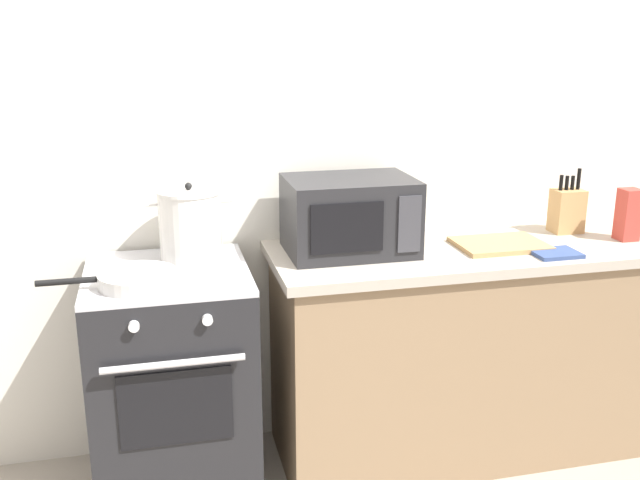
% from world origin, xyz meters
% --- Properties ---
extents(back_wall, '(4.40, 0.10, 2.50)m').
position_xyz_m(back_wall, '(0.30, 0.97, 1.25)').
color(back_wall, silver).
rests_on(back_wall, ground_plane).
extents(lower_cabinet_right, '(1.64, 0.56, 0.88)m').
position_xyz_m(lower_cabinet_right, '(0.90, 0.62, 0.44)').
color(lower_cabinet_right, '#8C7051').
rests_on(lower_cabinet_right, ground_plane).
extents(countertop_right, '(1.70, 0.60, 0.04)m').
position_xyz_m(countertop_right, '(0.90, 0.62, 0.90)').
color(countertop_right, '#ADA393').
rests_on(countertop_right, lower_cabinet_right).
extents(stove, '(0.60, 0.64, 0.92)m').
position_xyz_m(stove, '(-0.35, 0.60, 0.46)').
color(stove, black).
rests_on(stove, ground_plane).
extents(stock_pot, '(0.33, 0.25, 0.30)m').
position_xyz_m(stock_pot, '(-0.25, 0.73, 1.06)').
color(stock_pot, silver).
rests_on(stock_pot, stove).
extents(frying_pan, '(0.47, 0.27, 0.05)m').
position_xyz_m(frying_pan, '(-0.46, 0.46, 0.95)').
color(frying_pan, silver).
rests_on(frying_pan, stove).
extents(microwave, '(0.50, 0.37, 0.30)m').
position_xyz_m(microwave, '(0.37, 0.68, 1.07)').
color(microwave, '#232326').
rests_on(microwave, countertop_right).
extents(cutting_board, '(0.36, 0.26, 0.02)m').
position_xyz_m(cutting_board, '(1.00, 0.60, 0.93)').
color(cutting_board, tan).
rests_on(cutting_board, countertop_right).
extents(knife_block, '(0.13, 0.10, 0.28)m').
position_xyz_m(knife_block, '(1.38, 0.74, 1.02)').
color(knife_block, tan).
rests_on(knife_block, countertop_right).
extents(pasta_box, '(0.08, 0.08, 0.22)m').
position_xyz_m(pasta_box, '(1.56, 0.57, 1.03)').
color(pasta_box, '#B73D33').
rests_on(pasta_box, countertop_right).
extents(oven_mitt, '(0.18, 0.14, 0.02)m').
position_xyz_m(oven_mitt, '(1.16, 0.44, 0.93)').
color(oven_mitt, '#33477A').
rests_on(oven_mitt, countertop_right).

